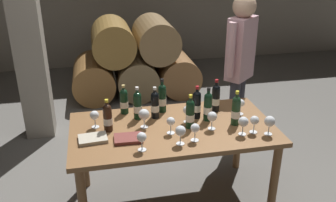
{
  "coord_description": "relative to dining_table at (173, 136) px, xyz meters",
  "views": [
    {
      "loc": [
        -0.6,
        -2.65,
        2.21
      ],
      "look_at": [
        0.0,
        0.2,
        0.91
      ],
      "focal_mm": 39.34,
      "sensor_mm": 36.0,
      "label": 1
    }
  ],
  "objects": [
    {
      "name": "wine_glass_10",
      "position": [
        -0.23,
        0.04,
        0.21
      ],
      "size": [
        0.09,
        0.09,
        0.16
      ],
      "color": "white",
      "rests_on": "dining_table"
    },
    {
      "name": "leather_ledger",
      "position": [
        -0.66,
        -0.09,
        0.11
      ],
      "size": [
        0.23,
        0.18,
        0.03
      ],
      "primitive_type": "cube",
      "rotation": [
        0.0,
        0.0,
        0.08
      ],
      "color": "#B2A893",
      "rests_on": "dining_table"
    },
    {
      "name": "wine_bottle_9",
      "position": [
        -0.37,
        0.35,
        0.21
      ],
      "size": [
        0.07,
        0.07,
        0.27
      ],
      "color": "black",
      "rests_on": "dining_table"
    },
    {
      "name": "wine_bottle_1",
      "position": [
        0.24,
        0.13,
        0.22
      ],
      "size": [
        0.07,
        0.07,
        0.3
      ],
      "color": "black",
      "rests_on": "dining_table"
    },
    {
      "name": "wine_glass_9",
      "position": [
        -0.31,
        -0.31,
        0.2
      ],
      "size": [
        0.07,
        0.07,
        0.15
      ],
      "color": "white",
      "rests_on": "dining_table"
    },
    {
      "name": "wine_bottle_6",
      "position": [
        -0.11,
        0.21,
        0.22
      ],
      "size": [
        0.07,
        0.07,
        0.29
      ],
      "color": "black",
      "rests_on": "dining_table"
    },
    {
      "name": "sommelier_presenting",
      "position": [
        0.88,
        0.75,
        0.37
      ],
      "size": [
        0.39,
        0.35,
        1.72
      ],
      "color": "#383842",
      "rests_on": "ground_plane"
    },
    {
      "name": "ground_plane",
      "position": [
        0.0,
        0.0,
        -0.67
      ],
      "size": [
        14.0,
        14.0,
        0.0
      ],
      "primitive_type": "plane",
      "color": "#66635E"
    },
    {
      "name": "dining_table",
      "position": [
        0.0,
        0.0,
        0.0
      ],
      "size": [
        1.7,
        0.9,
        0.76
      ],
      "color": "brown",
      "rests_on": "ground_plane"
    },
    {
      "name": "wine_glass_1",
      "position": [
        0.62,
        -0.23,
        0.2
      ],
      "size": [
        0.07,
        0.07,
        0.15
      ],
      "color": "white",
      "rests_on": "dining_table"
    },
    {
      "name": "wine_bottle_3",
      "position": [
        0.53,
        -0.06,
        0.22
      ],
      "size": [
        0.07,
        0.07,
        0.3
      ],
      "color": "#19381E",
      "rests_on": "dining_table"
    },
    {
      "name": "wine_glass_7",
      "position": [
        0.12,
        -0.26,
        0.19
      ],
      "size": [
        0.07,
        0.07,
        0.15
      ],
      "color": "white",
      "rests_on": "dining_table"
    },
    {
      "name": "wine_glass_2",
      "position": [
        0.64,
        0.11,
        0.19
      ],
      "size": [
        0.07,
        0.07,
        0.14
      ],
      "color": "white",
      "rests_on": "dining_table"
    },
    {
      "name": "wine_glass_6",
      "position": [
        -0.04,
        -0.1,
        0.19
      ],
      "size": [
        0.07,
        0.07,
        0.14
      ],
      "color": "white",
      "rests_on": "dining_table"
    },
    {
      "name": "wine_bottle_8",
      "position": [
        -0.53,
        0.05,
        0.21
      ],
      "size": [
        0.07,
        0.07,
        0.28
      ],
      "color": "black",
      "rests_on": "dining_table"
    },
    {
      "name": "wine_glass_11",
      "position": [
        -0.63,
        0.13,
        0.2
      ],
      "size": [
        0.08,
        0.08,
        0.15
      ],
      "color": "white",
      "rests_on": "dining_table"
    },
    {
      "name": "wine_glass_0",
      "position": [
        0.31,
        -0.1,
        0.2
      ],
      "size": [
        0.08,
        0.08,
        0.16
      ],
      "color": "white",
      "rests_on": "dining_table"
    },
    {
      "name": "wine_glass_5",
      "position": [
        0.14,
        0.06,
        0.2
      ],
      "size": [
        0.08,
        0.08,
        0.15
      ],
      "color": "white",
      "rests_on": "dining_table"
    },
    {
      "name": "wine_bottle_2",
      "position": [
        0.14,
        -0.04,
        0.22
      ],
      "size": [
        0.07,
        0.07,
        0.3
      ],
      "color": "black",
      "rests_on": "dining_table"
    },
    {
      "name": "wine_bottle_5",
      "position": [
        0.45,
        0.23,
        0.22
      ],
      "size": [
        0.07,
        0.07,
        0.3
      ],
      "color": "black",
      "rests_on": "dining_table"
    },
    {
      "name": "wine_glass_8",
      "position": [
        0.52,
        -0.24,
        0.2
      ],
      "size": [
        0.08,
        0.08,
        0.16
      ],
      "color": "white",
      "rests_on": "dining_table"
    },
    {
      "name": "wine_bottle_0",
      "position": [
        -0.03,
        0.31,
        0.23
      ],
      "size": [
        0.07,
        0.07,
        0.32
      ],
      "color": "black",
      "rests_on": "dining_table"
    },
    {
      "name": "wine_glass_3",
      "position": [
        -0.01,
        -0.28,
        0.2
      ],
      "size": [
        0.08,
        0.08,
        0.16
      ],
      "color": "white",
      "rests_on": "dining_table"
    },
    {
      "name": "wine_bottle_7",
      "position": [
        0.32,
        0.07,
        0.22
      ],
      "size": [
        0.07,
        0.07,
        0.3
      ],
      "color": "black",
      "rests_on": "dining_table"
    },
    {
      "name": "wine_glass_4",
      "position": [
        0.72,
        -0.28,
        0.2
      ],
      "size": [
        0.09,
        0.09,
        0.16
      ],
      "color": "white",
      "rests_on": "dining_table"
    },
    {
      "name": "tasting_notebook",
      "position": [
        -0.39,
        -0.14,
        0.11
      ],
      "size": [
        0.23,
        0.17,
        0.03
      ],
      "primitive_type": "cube",
      "rotation": [
        0.0,
        0.0,
        -0.04
      ],
      "color": "brown",
      "rests_on": "dining_table"
    },
    {
      "name": "barrel_stack",
      "position": [
        0.0,
        2.6,
        -0.15
      ],
      "size": [
        1.86,
        0.9,
        1.15
      ],
      "color": "olive",
      "rests_on": "ground_plane"
    },
    {
      "name": "wine_bottle_4",
      "position": [
        -0.26,
        0.22,
        0.22
      ],
      "size": [
        0.07,
        0.07,
        0.29
      ],
      "color": "black",
      "rests_on": "dining_table"
    },
    {
      "name": "stone_pillar",
      "position": [
        -1.3,
        1.6,
        0.63
      ],
      "size": [
        0.32,
        0.32,
        2.6
      ],
      "primitive_type": "cube",
      "color": "gray",
      "rests_on": "ground_plane"
    }
  ]
}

